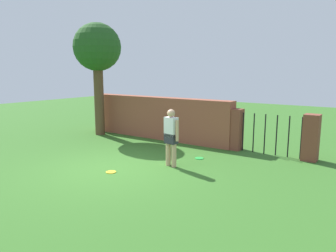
{
  "coord_description": "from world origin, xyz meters",
  "views": [
    {
      "loc": [
        6.04,
        -6.13,
        2.66
      ],
      "look_at": [
        0.57,
        1.76,
        1.0
      ],
      "focal_mm": 34.15,
      "sensor_mm": 36.0,
      "label": 1
    }
  ],
  "objects": [
    {
      "name": "ground_plane",
      "position": [
        0.0,
        0.0,
        0.0
      ],
      "size": [
        40.0,
        40.0,
        0.0
      ],
      "primitive_type": "plane",
      "color": "#336623"
    },
    {
      "name": "tree",
      "position": [
        -3.92,
        3.18,
        3.49
      ],
      "size": [
        1.94,
        1.94,
        4.59
      ],
      "color": "brown",
      "rests_on": "ground"
    },
    {
      "name": "frisbee_yellow",
      "position": [
        0.15,
        -0.3,
        0.01
      ],
      "size": [
        0.27,
        0.27,
        0.02
      ],
      "primitive_type": "cylinder",
      "color": "yellow",
      "rests_on": "ground"
    },
    {
      "name": "person",
      "position": [
        1.15,
        1.08,
        0.9
      ],
      "size": [
        0.53,
        0.28,
        1.62
      ],
      "rotation": [
        0.0,
        0.0,
        2.98
      ],
      "color": "tan",
      "rests_on": "ground"
    },
    {
      "name": "frisbee_green",
      "position": [
        1.42,
        2.23,
        0.01
      ],
      "size": [
        0.27,
        0.27,
        0.02
      ],
      "primitive_type": "cylinder",
      "color": "green",
      "rests_on": "ground"
    },
    {
      "name": "fence_gate",
      "position": [
        3.05,
        3.94,
        0.7
      ],
      "size": [
        2.84,
        0.44,
        1.4
      ],
      "color": "brown",
      "rests_on": "ground"
    },
    {
      "name": "brick_wall",
      "position": [
        -1.5,
        3.94,
        0.82
      ],
      "size": [
        6.5,
        0.5,
        1.65
      ],
      "primitive_type": "cube",
      "color": "brown",
      "rests_on": "ground"
    }
  ]
}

